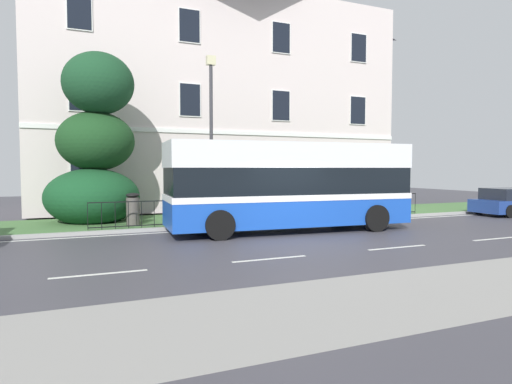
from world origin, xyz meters
The scene contains 8 objects.
ground_plane centered at (0.00, 0.80, -0.02)m, with size 60.00×56.00×0.18m.
georgian_townhouse centered at (1.18, 13.85, 6.90)m, with size 19.93×9.58×13.49m.
iron_verge_railing centered at (1.18, 4.40, 0.62)m, with size 14.55×0.04×0.97m.
evergreen_tree centered at (-5.70, 7.03, 2.94)m, with size 3.68×3.68×6.90m.
single_decker_bus centered at (0.67, 2.38, 1.66)m, with size 8.91×3.10×3.15m.
parked_hatchback_00 centered at (13.05, 2.86, 0.63)m, with size 4.03×2.05×1.31m.
street_lamp_post centered at (-1.34, 5.37, 3.93)m, with size 0.36×0.24×6.64m.
litter_bin centered at (-4.47, 5.22, 0.73)m, with size 0.50×0.50×1.22m.
Camera 1 is at (-6.41, -11.43, 2.25)m, focal length 30.13 mm.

